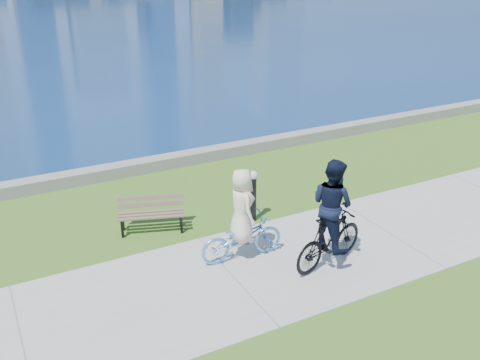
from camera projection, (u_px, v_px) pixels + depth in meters
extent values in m
plane|color=#345B18|center=(387.00, 233.00, 12.37)|extent=(320.00, 320.00, 0.00)
cube|color=#969691|center=(387.00, 232.00, 12.36)|extent=(80.00, 3.50, 0.02)
cube|color=slate|center=(256.00, 145.00, 17.33)|extent=(90.00, 0.50, 0.35)
cube|color=black|center=(122.00, 229.00, 12.08)|extent=(0.07, 0.07, 0.43)
cube|color=black|center=(181.00, 225.00, 12.27)|extent=(0.07, 0.07, 0.43)
cube|color=black|center=(123.00, 222.00, 12.39)|extent=(0.07, 0.07, 0.43)
cube|color=black|center=(181.00, 218.00, 12.58)|extent=(0.07, 0.07, 0.43)
cube|color=brown|center=(151.00, 218.00, 12.08)|extent=(1.47, 0.58, 0.04)
cube|color=brown|center=(151.00, 215.00, 12.22)|extent=(1.47, 0.58, 0.04)
cube|color=brown|center=(151.00, 212.00, 12.36)|extent=(1.47, 0.58, 0.04)
cube|color=brown|center=(151.00, 205.00, 12.41)|extent=(1.46, 0.55, 0.11)
cube|color=brown|center=(151.00, 198.00, 12.38)|extent=(1.46, 0.55, 0.11)
cylinder|color=black|center=(253.00, 199.00, 12.70)|extent=(0.15, 0.15, 1.14)
sphere|color=silver|center=(253.00, 175.00, 12.46)|extent=(0.21, 0.21, 0.21)
imported|color=#5B97DF|center=(242.00, 238.00, 11.14)|extent=(0.74, 1.85, 0.95)
imported|color=white|center=(242.00, 206.00, 10.85)|extent=(0.55, 0.81, 1.58)
imported|color=black|center=(329.00, 240.00, 10.87)|extent=(0.98, 2.00, 1.16)
imported|color=black|center=(332.00, 204.00, 10.56)|extent=(0.89, 1.05, 1.89)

